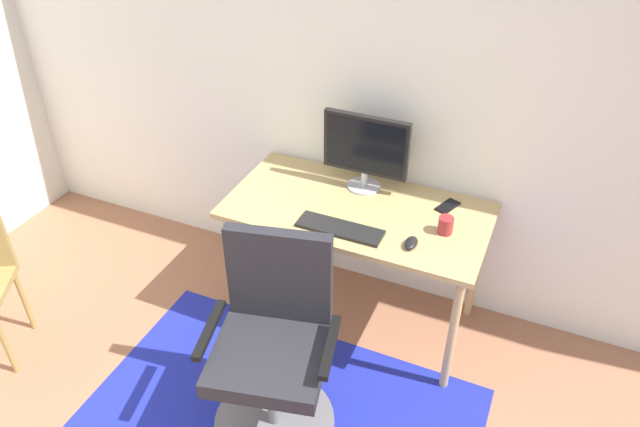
% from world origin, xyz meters
% --- Properties ---
extents(wall_back, '(6.00, 0.10, 2.60)m').
position_xyz_m(wall_back, '(0.00, 2.20, 1.30)').
color(wall_back, silver).
rests_on(wall_back, ground).
extents(area_rug, '(1.89, 1.08, 0.01)m').
position_xyz_m(area_rug, '(-0.13, 1.03, 0.00)').
color(area_rug, '#1C2699').
rests_on(area_rug, ground).
extents(desk, '(1.36, 0.69, 0.77)m').
position_xyz_m(desk, '(-0.06, 1.78, 0.69)').
color(desk, tan).
rests_on(desk, ground).
extents(monitor, '(0.46, 0.18, 0.42)m').
position_xyz_m(monitor, '(-0.10, 1.99, 1.01)').
color(monitor, '#B2B2B7').
rests_on(monitor, desk).
extents(keyboard, '(0.43, 0.13, 0.02)m').
position_xyz_m(keyboard, '(-0.07, 1.57, 0.78)').
color(keyboard, black).
rests_on(keyboard, desk).
extents(computer_mouse, '(0.06, 0.10, 0.03)m').
position_xyz_m(computer_mouse, '(0.29, 1.59, 0.78)').
color(computer_mouse, black).
rests_on(computer_mouse, desk).
extents(coffee_cup, '(0.07, 0.07, 0.09)m').
position_xyz_m(coffee_cup, '(0.41, 1.76, 0.81)').
color(coffee_cup, maroon).
rests_on(coffee_cup, desk).
extents(cell_phone, '(0.11, 0.16, 0.01)m').
position_xyz_m(cell_phone, '(0.37, 1.98, 0.77)').
color(cell_phone, black).
rests_on(cell_phone, desk).
extents(office_chair, '(0.64, 0.59, 1.02)m').
position_xyz_m(office_chair, '(-0.14, 0.98, 0.42)').
color(office_chair, slate).
rests_on(office_chair, ground).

